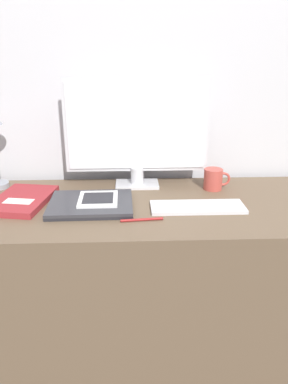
{
  "coord_description": "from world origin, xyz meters",
  "views": [
    {
      "loc": [
        -0.09,
        -1.04,
        1.24
      ],
      "look_at": [
        -0.04,
        0.19,
        0.77
      ],
      "focal_mm": 35.0,
      "sensor_mm": 36.0,
      "label": 1
    }
  ],
  "objects": [
    {
      "name": "ereader",
      "position": [
        -0.2,
        0.21,
        0.74
      ],
      "size": [
        0.14,
        0.15,
        0.01
      ],
      "color": "white",
      "rests_on": "laptop"
    },
    {
      "name": "laptop",
      "position": [
        -0.23,
        0.2,
        0.72
      ],
      "size": [
        0.3,
        0.24,
        0.02
      ],
      "color": "#232328",
      "rests_on": "desk"
    },
    {
      "name": "desk",
      "position": [
        0.0,
        0.22,
        0.36
      ],
      "size": [
        1.5,
        0.58,
        0.71
      ],
      "color": "brown",
      "rests_on": "ground_plane"
    },
    {
      "name": "monitor",
      "position": [
        -0.06,
        0.43,
        0.94
      ],
      "size": [
        0.57,
        0.11,
        0.43
      ],
      "color": "silver",
      "rests_on": "desk"
    },
    {
      "name": "wall_back",
      "position": [
        0.0,
        0.58,
        1.2
      ],
      "size": [
        3.6,
        0.05,
        2.4
      ],
      "color": "silver",
      "rests_on": "ground_plane"
    },
    {
      "name": "pen",
      "position": [
        -0.05,
        0.08,
        0.72
      ],
      "size": [
        0.14,
        0.02,
        0.01
      ],
      "color": "maroon",
      "rests_on": "desk"
    },
    {
      "name": "coffee_mug",
      "position": [
        0.25,
        0.37,
        0.76
      ],
      "size": [
        0.11,
        0.07,
        0.08
      ],
      "color": "#B7473D",
      "rests_on": "desk"
    },
    {
      "name": "notebook",
      "position": [
        -0.49,
        0.25,
        0.73
      ],
      "size": [
        0.23,
        0.31,
        0.02
      ],
      "color": "maroon",
      "rests_on": "desk"
    },
    {
      "name": "keyboard",
      "position": [
        0.15,
        0.17,
        0.72
      ],
      "size": [
        0.33,
        0.12,
        0.01
      ],
      "color": "silver",
      "rests_on": "desk"
    }
  ]
}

